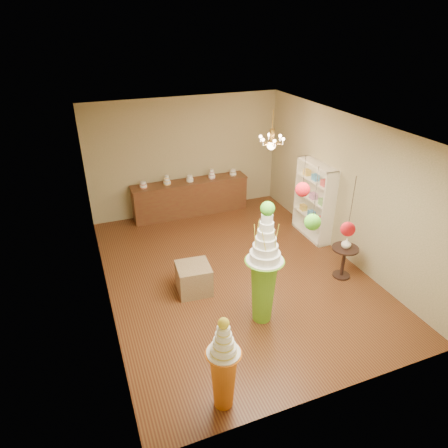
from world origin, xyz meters
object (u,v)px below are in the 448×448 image
object	(u,v)px
pedestal_green	(264,276)
sideboard	(191,197)
pedestal_orange	(224,372)
round_table	(344,258)

from	to	relation	value
pedestal_green	sideboard	world-z (taller)	pedestal_green
pedestal_orange	pedestal_green	bearing A→B (deg)	47.71
sideboard	round_table	distance (m)	4.37
pedestal_green	sideboard	distance (m)	4.47
pedestal_green	pedestal_orange	distance (m)	1.88
pedestal_orange	round_table	bearing A→B (deg)	30.17
pedestal_orange	sideboard	xyz separation A→B (m)	(1.34, 5.82, -0.12)
round_table	pedestal_green	bearing A→B (deg)	-164.91
pedestal_green	sideboard	size ratio (longest dim) A/B	0.74
pedestal_orange	round_table	xyz separation A→B (m)	(3.32, 1.93, -0.17)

